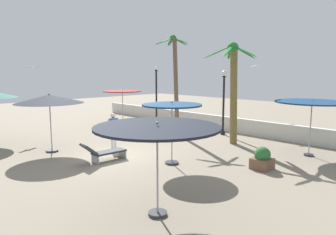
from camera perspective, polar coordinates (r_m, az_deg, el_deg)
ground_plane at (r=13.80m, az=-8.64°, el=-6.96°), size 56.00×56.00×0.00m
boundary_wall at (r=19.43m, az=11.34°, el=-1.23°), size 25.20×0.30×0.88m
patio_umbrella_0 at (r=12.11m, az=0.71°, el=1.52°), size 2.34×2.34×2.50m
patio_umbrella_2 at (r=21.71m, az=-8.33°, el=4.40°), size 2.57×2.57×2.45m
patio_umbrella_3 at (r=7.67m, az=-1.98°, el=-2.37°), size 3.13×3.13×2.42m
patio_umbrella_4 at (r=14.62m, az=24.77°, el=2.33°), size 3.03×3.03×2.50m
patio_umbrella_5 at (r=14.96m, az=-20.83°, el=3.14°), size 3.03×3.03×2.67m
palm_tree_0 at (r=18.00m, az=1.30°, el=7.93°), size 2.07×2.16×5.69m
palm_tree_1 at (r=15.97m, az=11.83°, el=6.38°), size 2.88×2.90×5.07m
lamp_post_0 at (r=21.64m, az=-2.14°, el=4.27°), size 0.28×0.28×3.98m
lamp_post_1 at (r=18.21m, az=10.12°, el=3.77°), size 0.35×0.35×3.70m
lounge_chair_0 at (r=13.06m, az=-11.62°, el=-6.13°), size 0.60×1.90×0.84m
guest_0 at (r=15.14m, az=-9.94°, el=-1.68°), size 0.24×0.56×1.68m
seagull_0 at (r=20.34m, az=15.81°, el=8.95°), size 0.39×1.12×0.14m
seagull_1 at (r=20.13m, az=-23.58°, el=8.37°), size 0.46×0.92×0.14m
planter at (r=12.32m, az=16.81°, el=-7.24°), size 0.70×0.70×0.85m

